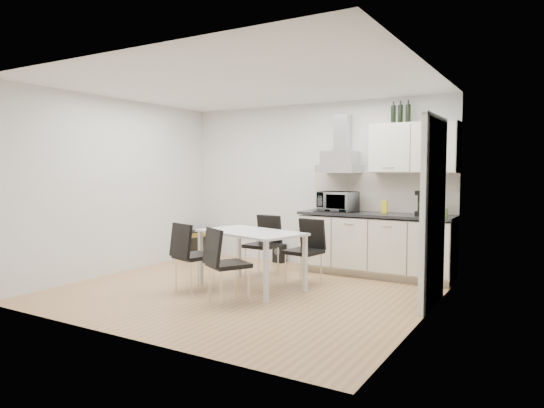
# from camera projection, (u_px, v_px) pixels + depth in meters

# --- Properties ---
(ground) EXTENTS (4.50, 4.50, 0.00)m
(ground) POSITION_uv_depth(u_px,v_px,m) (244.00, 291.00, 6.19)
(ground) COLOR tan
(ground) RESTS_ON ground
(wall_back) EXTENTS (4.50, 0.10, 2.60)m
(wall_back) POSITION_uv_depth(u_px,v_px,m) (313.00, 185.00, 7.81)
(wall_back) COLOR silver
(wall_back) RESTS_ON ground
(wall_front) EXTENTS (4.50, 0.10, 2.60)m
(wall_front) POSITION_uv_depth(u_px,v_px,m) (120.00, 197.00, 4.38)
(wall_front) COLOR silver
(wall_front) RESTS_ON ground
(wall_left) EXTENTS (0.10, 4.00, 2.60)m
(wall_left) POSITION_uv_depth(u_px,v_px,m) (119.00, 186.00, 7.24)
(wall_left) COLOR silver
(wall_left) RESTS_ON ground
(wall_right) EXTENTS (0.10, 4.00, 2.60)m
(wall_right) POSITION_uv_depth(u_px,v_px,m) (426.00, 194.00, 4.95)
(wall_right) COLOR silver
(wall_right) RESTS_ON ground
(ceiling) EXTENTS (4.50, 4.50, 0.00)m
(ceiling) POSITION_uv_depth(u_px,v_px,m) (243.00, 85.00, 6.00)
(ceiling) COLOR white
(ceiling) RESTS_ON wall_back
(doorway) EXTENTS (0.08, 1.04, 2.10)m
(doorway) POSITION_uv_depth(u_px,v_px,m) (433.00, 214.00, 5.46)
(doorway) COLOR white
(doorway) RESTS_ON ground
(kitchenette) EXTENTS (2.22, 0.64, 2.52)m
(kitchenette) POSITION_uv_depth(u_px,v_px,m) (378.00, 219.00, 7.02)
(kitchenette) COLOR beige
(kitchenette) RESTS_ON ground
(dining_table) EXTENTS (1.52, 1.10, 0.75)m
(dining_table) POSITION_uv_depth(u_px,v_px,m) (251.00, 238.00, 6.28)
(dining_table) COLOR white
(dining_table) RESTS_ON ground
(chair_far_left) EXTENTS (0.46, 0.52, 0.88)m
(chair_far_left) POSITION_uv_depth(u_px,v_px,m) (262.00, 246.00, 7.01)
(chair_far_left) COLOR black
(chair_far_left) RESTS_ON ground
(chair_far_right) EXTENTS (0.52, 0.57, 0.88)m
(chair_far_right) POSITION_uv_depth(u_px,v_px,m) (303.00, 252.00, 6.48)
(chair_far_right) COLOR black
(chair_far_right) RESTS_ON ground
(chair_near_left) EXTENTS (0.56, 0.60, 0.88)m
(chair_near_left) POSITION_uv_depth(u_px,v_px,m) (195.00, 257.00, 6.14)
(chair_near_left) COLOR black
(chair_near_left) RESTS_ON ground
(chair_near_right) EXTENTS (0.63, 0.65, 0.88)m
(chair_near_right) POSITION_uv_depth(u_px,v_px,m) (229.00, 265.00, 5.60)
(chair_near_right) COLOR black
(chair_near_right) RESTS_ON ground
(guitar_amp) EXTENTS (0.38, 0.60, 0.47)m
(guitar_amp) POSITION_uv_depth(u_px,v_px,m) (197.00, 243.00, 8.66)
(guitar_amp) COLOR black
(guitar_amp) RESTS_ON ground
(floor_speaker) EXTENTS (0.20, 0.18, 0.31)m
(floor_speaker) POSITION_uv_depth(u_px,v_px,m) (280.00, 253.00, 8.09)
(floor_speaker) COLOR black
(floor_speaker) RESTS_ON ground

